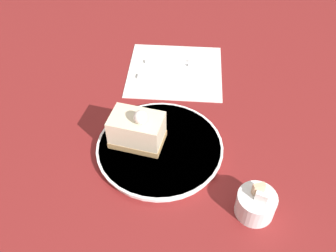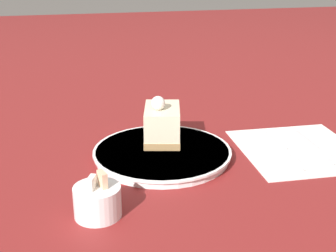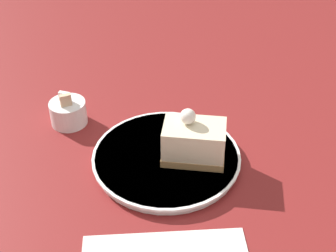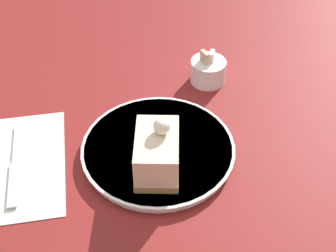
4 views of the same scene
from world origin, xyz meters
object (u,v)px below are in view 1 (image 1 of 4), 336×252
Objects in this scene: sugar_bowl at (256,204)px; plate at (160,147)px; cake_slice at (137,130)px; knife at (167,77)px; fork at (181,63)px.

plate is at bearing -127.80° from sugar_bowl.
knife is at bearing -179.36° from cake_slice.
sugar_bowl is at bearing 18.95° from fork.
fork is at bearing -162.32° from sugar_bowl.
knife is 2.63× the size of sugar_bowl.
fork is 0.87× the size of knife.
fork is at bearing 176.78° from cake_slice.
plate is 0.21m from sugar_bowl.
fork is (-0.27, 0.08, -0.04)m from cake_slice.
sugar_bowl is (0.13, 0.17, 0.01)m from plate.
sugar_bowl reaches higher than plate.
fork is 0.07m from knife.
knife is at bearing -155.11° from sugar_bowl.
cake_slice reaches higher than sugar_bowl.
cake_slice is 0.73× the size of fork.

